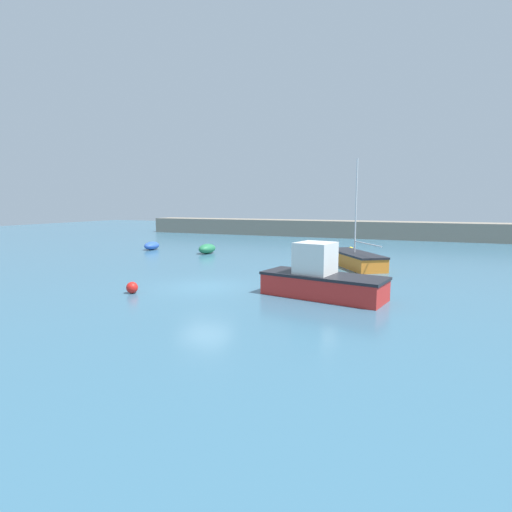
{
  "coord_description": "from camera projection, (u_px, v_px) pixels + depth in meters",
  "views": [
    {
      "loc": [
        9.67,
        -16.51,
        4.04
      ],
      "look_at": [
        -0.95,
        8.52,
        0.44
      ],
      "focal_mm": 28.0,
      "sensor_mm": 36.0,
      "label": 1
    }
  ],
  "objects": [
    {
      "name": "motorboat_with_cabin",
      "position": [
        321.0,
        279.0,
        17.24
      ],
      "size": [
        5.59,
        2.89,
        2.37
      ],
      "rotation": [
        0.0,
        0.0,
        6.1
      ],
      "color": "red",
      "rests_on": "ground_plane"
    },
    {
      "name": "mooring_buoy_red",
      "position": [
        132.0,
        288.0,
        17.99
      ],
      "size": [
        0.52,
        0.52,
        0.52
      ],
      "primitive_type": "sphere",
      "color": "red",
      "rests_on": "ground_plane"
    },
    {
      "name": "fishing_dinghy_green",
      "position": [
        152.0,
        246.0,
        34.95
      ],
      "size": [
        1.35,
        2.03,
        0.68
      ],
      "rotation": [
        0.0,
        0.0,
        1.73
      ],
      "color": "#2D56B7",
      "rests_on": "ground_plane"
    },
    {
      "name": "dinghy_near_pier",
      "position": [
        207.0,
        249.0,
        32.23
      ],
      "size": [
        1.18,
        1.94,
        0.78
      ],
      "rotation": [
        0.0,
        0.0,
        1.52
      ],
      "color": "#287A4C",
      "rests_on": "ground_plane"
    },
    {
      "name": "mooring_buoy_yellow",
      "position": [
        351.0,
        250.0,
        32.93
      ],
      "size": [
        0.48,
        0.48,
        0.48
      ],
      "primitive_type": "sphere",
      "color": "yellow",
      "rests_on": "ground_plane"
    },
    {
      "name": "harbor_breakwater",
      "position": [
        338.0,
        229.0,
        48.09
      ],
      "size": [
        50.62,
        3.78,
        1.96
      ],
      "primitive_type": "cube",
      "color": "gray",
      "rests_on": "ground_plane"
    },
    {
      "name": "sailboat_tall_mast",
      "position": [
        354.0,
        259.0,
        25.58
      ],
      "size": [
        4.66,
        5.69,
        6.81
      ],
      "rotation": [
        0.0,
        0.0,
        2.17
      ],
      "color": "orange",
      "rests_on": "ground_plane"
    },
    {
      "name": "ground_plane",
      "position": [
        205.0,
        289.0,
        19.35
      ],
      "size": [
        120.0,
        120.0,
        0.2
      ],
      "primitive_type": "cube",
      "color": "#38667F"
    }
  ]
}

